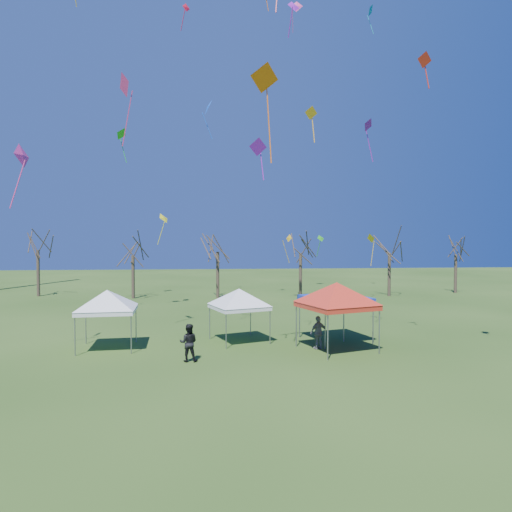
{
  "coord_description": "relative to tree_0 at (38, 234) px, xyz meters",
  "views": [
    {
      "loc": [
        -2.9,
        -21.57,
        5.81
      ],
      "look_at": [
        -0.54,
        3.0,
        4.94
      ],
      "focal_mm": 32.0,
      "sensor_mm": 36.0,
      "label": 1
    }
  ],
  "objects": [
    {
      "name": "tree_5",
      "position": [
        44.57,
        -1.32,
        -0.76
      ],
      "size": [
        3.39,
        3.39,
        7.46
      ],
      "color": "#3D2D21",
      "rests_on": "ground"
    },
    {
      "name": "kite_6",
      "position": [
        33.5,
        -4.61,
        21.91
      ],
      "size": [
        1.04,
        1.31,
        2.81
      ],
      "rotation": [
        0.0,
        0.0,
        4.22
      ],
      "color": "#0B9CB3",
      "rests_on": "ground"
    },
    {
      "name": "person_grey",
      "position": [
        23.57,
        -25.26,
        -5.6
      ],
      "size": [
        1.12,
        0.81,
        1.76
      ],
      "primitive_type": "imported",
      "rotation": [
        0.0,
        0.0,
        3.56
      ],
      "color": "slate",
      "rests_on": "ground"
    },
    {
      "name": "person_dark",
      "position": [
        16.8,
        -27.14,
        -5.58
      ],
      "size": [
        0.93,
        0.76,
        1.81
      ],
      "primitive_type": "imported",
      "rotation": [
        0.0,
        0.0,
        3.05
      ],
      "color": "black",
      "rests_on": "ground"
    },
    {
      "name": "kite_5",
      "position": [
        20.31,
        -28.15,
        6.65
      ],
      "size": [
        1.58,
        1.21,
        4.52
      ],
      "rotation": [
        0.0,
        0.0,
        3.45
      ],
      "color": "orange",
      "rests_on": "ground"
    },
    {
      "name": "kite_11",
      "position": [
        17.64,
        -12.88,
        9.67
      ],
      "size": [
        0.92,
        1.46,
        3.02
      ],
      "rotation": [
        0.0,
        0.0,
        4.87
      ],
      "color": "blue",
      "rests_on": "ground"
    },
    {
      "name": "kite_13",
      "position": [
        13.75,
        -8.68,
        1.21
      ],
      "size": [
        1.24,
        1.36,
        2.79
      ],
      "rotation": [
        0.0,
        0.0,
        1.04
      ],
      "color": "yellow",
      "rests_on": "ground"
    },
    {
      "name": "tree_3",
      "position": [
        26.88,
        -3.34,
        -0.41
      ],
      "size": [
        3.59,
        3.59,
        7.91
      ],
      "color": "#3D2D21",
      "rests_on": "ground"
    },
    {
      "name": "tent_red",
      "position": [
        24.45,
        -25.61,
        -3.14
      ],
      "size": [
        4.45,
        4.45,
        4.14
      ],
      "rotation": [
        0.0,
        0.0,
        0.33
      ],
      "color": "gray",
      "rests_on": "ground"
    },
    {
      "name": "tent_white_mid",
      "position": [
        19.46,
        -23.11,
        -3.66
      ],
      "size": [
        3.75,
        3.75,
        3.51
      ],
      "rotation": [
        0.0,
        0.0,
        0.34
      ],
      "color": "gray",
      "rests_on": "ground"
    },
    {
      "name": "kite_24",
      "position": [
        23.31,
        -18.93,
        14.63
      ],
      "size": [
        1.06,
        0.83,
        2.45
      ],
      "rotation": [
        0.0,
        0.0,
        0.41
      ],
      "color": "purple",
      "rests_on": "ground"
    },
    {
      "name": "kite_26",
      "position": [
        15.69,
        -7.12,
        20.04
      ],
      "size": [
        0.91,
        0.87,
        2.49
      ],
      "rotation": [
        0.0,
        0.0,
        0.69
      ],
      "color": "red",
      "rests_on": "ground"
    },
    {
      "name": "tree_1",
      "position": [
        10.08,
        -2.73,
        -0.7
      ],
      "size": [
        3.42,
        3.42,
        7.54
      ],
      "color": "#3D2D21",
      "rests_on": "ground"
    },
    {
      "name": "kite_18",
      "position": [
        23.81,
        -22.06,
        6.83
      ],
      "size": [
        0.9,
        0.58,
        2.18
      ],
      "rotation": [
        0.0,
        0.0,
        3.4
      ],
      "color": "#F3A719",
      "rests_on": "ground"
    },
    {
      "name": "kite_12",
      "position": [
        33.58,
        -5.23,
        -0.55
      ],
      "size": [
        0.84,
        1.13,
        3.26
      ],
      "rotation": [
        0.0,
        0.0,
        1.99
      ],
      "color": "gold",
      "rests_on": "ground"
    },
    {
      "name": "tent_white_west",
      "position": [
        12.35,
        -24.11,
        -3.55
      ],
      "size": [
        4.12,
        4.12,
        3.64
      ],
      "rotation": [
        0.0,
        0.0,
        0.07
      ],
      "color": "gray",
      "rests_on": "ground"
    },
    {
      "name": "kite_2",
      "position": [
        9.41,
        -4.6,
        9.33
      ],
      "size": [
        1.36,
        1.58,
        3.27
      ],
      "rotation": [
        0.0,
        0.0,
        4.27
      ],
      "color": "green",
      "rests_on": "ground"
    },
    {
      "name": "kite_19",
      "position": [
        28.59,
        -4.83,
        -0.55
      ],
      "size": [
        0.97,
        0.85,
        2.16
      ],
      "rotation": [
        0.0,
        0.0,
        0.46
      ],
      "color": "#2AA018",
      "rests_on": "ground"
    },
    {
      "name": "kite_1",
      "position": [
        20.14,
        -27.02,
        3.77
      ],
      "size": [
        0.96,
        0.58,
        2.06
      ],
      "rotation": [
        0.0,
        0.0,
        3.38
      ],
      "color": "purple",
      "rests_on": "ground"
    },
    {
      "name": "kite_25",
      "position": [
        28.74,
        -26.33,
        8.48
      ],
      "size": [
        0.9,
        0.5,
        1.91
      ],
      "rotation": [
        0.0,
        0.0,
        3.34
      ],
      "color": "red",
      "rests_on": "ground"
    },
    {
      "name": "kite_17",
      "position": [
        28.72,
        -17.95,
        7.26
      ],
      "size": [
        1.09,
        1.06,
        3.03
      ],
      "rotation": [
        0.0,
        0.0,
        3.89
      ],
      "color": "purple",
      "rests_on": "ground"
    },
    {
      "name": "tent_blue",
      "position": [
        24.99,
        -23.39,
        -4.13
      ],
      "size": [
        4.02,
        4.02,
        2.56
      ],
      "rotation": [
        0.0,
        0.0,
        0.27
      ],
      "color": "gray",
      "rests_on": "ground"
    },
    {
      "name": "tree_2",
      "position": [
        18.48,
        -3.01,
        -0.2
      ],
      "size": [
        3.71,
        3.71,
        8.18
      ],
      "color": "#3D2D21",
      "rests_on": "ground"
    },
    {
      "name": "kite_8",
      "position": [
        13.06,
        -22.26,
        8.07
      ],
      "size": [
        1.08,
        1.44,
        4.25
      ],
      "rotation": [
        0.0,
        0.0,
        2.1
      ],
      "color": "#CB2D5F",
      "rests_on": "ground"
    },
    {
      "name": "kite_14",
      "position": [
        8.76,
        -25.68,
        3.4
      ],
      "size": [
        0.86,
        1.25,
        3.2
      ],
      "rotation": [
        0.0,
        0.0,
        1.35
      ],
      "color": "#F03596",
      "rests_on": "ground"
    },
    {
      "name": "kite_3",
      "position": [
        26.1,
        -4.78,
        21.85
      ],
      "size": [
        1.26,
        0.79,
        2.94
      ],
      "rotation": [
        0.0,
        0.0,
        6.07
      ],
      "color": "#E2327E",
      "rests_on": "ground"
    },
    {
      "name": "tree_0",
      "position": [
        0.0,
        0.0,
        0.0
      ],
      "size": [
        3.83,
        3.83,
        8.44
      ],
      "color": "#3D2D21",
      "rests_on": "ground"
    },
    {
      "name": "ground",
      "position": [
        20.85,
        -27.38,
        -6.49
      ],
      "size": [
        140.0,
        140.0,
        0.0
      ],
      "primitive_type": "plane",
      "color": "#294716",
      "rests_on": "ground"
    },
    {
      "name": "kite_22",
      "position": [
        25.37,
        -4.87,
        -0.6
      ],
      "size": [
        0.93,
        1.03,
        2.86
      ],
      "rotation": [
        0.0,
        0.0,
        5.24
      ],
      "color": "gold",
      "rests_on": "ground"
    },
    {
      "name": "tree_4",
      "position": [
        36.2,
        -3.38,
        -0.43
      ],
      "size": [
        3.58,
        3.58,
        7.89
      ],
      "color": "#3D2D21",
      "rests_on": "ground"
    }
  ]
}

